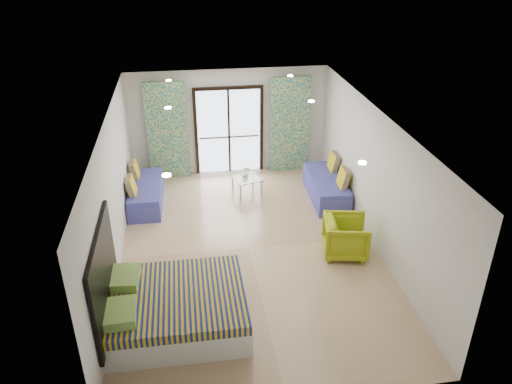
{
  "coord_description": "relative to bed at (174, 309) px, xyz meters",
  "views": [
    {
      "loc": [
        -1.1,
        -8.28,
        5.62
      ],
      "look_at": [
        0.17,
        0.21,
        1.15
      ],
      "focal_mm": 35.0,
      "sensor_mm": 36.0,
      "label": 1
    }
  ],
  "objects": [
    {
      "name": "daybed_right",
      "position": [
        3.6,
        3.86,
        -0.03
      ],
      "size": [
        0.82,
        1.94,
        0.94
      ],
      "rotation": [
        0.0,
        0.0,
        -0.04
      ],
      "color": "#41429B",
      "rests_on": "floor"
    },
    {
      "name": "ceiling",
      "position": [
        1.48,
        2.0,
        2.38
      ],
      "size": [
        5.0,
        7.5,
        0.01
      ],
      "primitive_type": null,
      "color": "silver",
      "rests_on": "ground"
    },
    {
      "name": "wall_left",
      "position": [
        -1.02,
        2.0,
        1.03
      ],
      "size": [
        0.01,
        7.5,
        2.7
      ],
      "primitive_type": null,
      "color": "silver",
      "rests_on": "ground"
    },
    {
      "name": "downlight_b",
      "position": [
        2.88,
        -0.0,
        2.35
      ],
      "size": [
        0.12,
        0.12,
        0.02
      ],
      "primitive_type": "cylinder",
      "color": "#FFE0B2",
      "rests_on": "ceiling"
    },
    {
      "name": "wall_right",
      "position": [
        3.98,
        2.0,
        1.03
      ],
      "size": [
        0.01,
        7.5,
        2.7
      ],
      "primitive_type": null,
      "color": "silver",
      "rests_on": "ground"
    },
    {
      "name": "daybed_left",
      "position": [
        -0.64,
        4.19,
        -0.04
      ],
      "size": [
        0.76,
        1.86,
        0.91
      ],
      "rotation": [
        0.0,
        0.0,
        -0.02
      ],
      "color": "#41429B",
      "rests_on": "floor"
    },
    {
      "name": "bed",
      "position": [
        0.0,
        0.0,
        0.0
      ],
      "size": [
        2.23,
        1.82,
        0.77
      ],
      "color": "silver",
      "rests_on": "floor"
    },
    {
      "name": "curtain_right",
      "position": [
        3.03,
        5.57,
        0.93
      ],
      "size": [
        1.0,
        0.1,
        2.5
      ],
      "primitive_type": "cube",
      "color": "white",
      "rests_on": "floor"
    },
    {
      "name": "downlight_a",
      "position": [
        0.08,
        -0.0,
        2.35
      ],
      "size": [
        0.12,
        0.12,
        0.02
      ],
      "primitive_type": "cylinder",
      "color": "#FFE0B2",
      "rests_on": "ceiling"
    },
    {
      "name": "armchair",
      "position": [
        3.32,
        1.54,
        0.1
      ],
      "size": [
        0.91,
        0.95,
        0.85
      ],
      "primitive_type": "imported",
      "rotation": [
        0.0,
        0.0,
        1.38
      ],
      "color": "#9BAB16",
      "rests_on": "floor"
    },
    {
      "name": "headboard",
      "position": [
        -0.98,
        -0.0,
        0.73
      ],
      "size": [
        0.06,
        2.1,
        1.5
      ],
      "primitive_type": "cube",
      "color": "black",
      "rests_on": "floor"
    },
    {
      "name": "downlight_f",
      "position": [
        2.88,
        5.0,
        2.35
      ],
      "size": [
        0.12,
        0.12,
        0.02
      ],
      "primitive_type": "cylinder",
      "color": "#FFE0B2",
      "rests_on": "ceiling"
    },
    {
      "name": "vase",
      "position": [
        1.73,
        4.41,
        0.16
      ],
      "size": [
        0.2,
        0.2,
        0.16
      ],
      "primitive_type": "imported",
      "rotation": [
        0.0,
        0.0,
        0.3
      ],
      "color": "white",
      "rests_on": "coffee_table"
    },
    {
      "name": "downlight_d",
      "position": [
        2.88,
        3.0,
        2.35
      ],
      "size": [
        0.12,
        0.12,
        0.02
      ],
      "primitive_type": "cylinder",
      "color": "#FFE0B2",
      "rests_on": "ceiling"
    },
    {
      "name": "curtain_left",
      "position": [
        -0.07,
        5.57,
        0.93
      ],
      "size": [
        1.0,
        0.1,
        2.5
      ],
      "primitive_type": "cube",
      "color": "white",
      "rests_on": "floor"
    },
    {
      "name": "wall_front",
      "position": [
        1.48,
        -1.75,
        1.03
      ],
      "size": [
        5.0,
        0.01,
        2.7
      ],
      "primitive_type": null,
      "color": "silver",
      "rests_on": "ground"
    },
    {
      "name": "balcony_door",
      "position": [
        1.48,
        5.72,
        0.94
      ],
      "size": [
        1.76,
        0.08,
        2.28
      ],
      "color": "black",
      "rests_on": "floor"
    },
    {
      "name": "switch_plate",
      "position": [
        -0.99,
        1.25,
        0.73
      ],
      "size": [
        0.02,
        0.1,
        0.1
      ],
      "primitive_type": "cube",
      "color": "silver",
      "rests_on": "wall_left"
    },
    {
      "name": "floor",
      "position": [
        1.48,
        2.0,
        -0.32
      ],
      "size": [
        5.0,
        7.5,
        0.01
      ],
      "primitive_type": null,
      "color": "tan",
      "rests_on": "ground"
    },
    {
      "name": "downlight_c",
      "position": [
        0.08,
        3.0,
        2.35
      ],
      "size": [
        0.12,
        0.12,
        0.02
      ],
      "primitive_type": "cylinder",
      "color": "#FFE0B2",
      "rests_on": "ceiling"
    },
    {
      "name": "balcony_rail",
      "position": [
        1.48,
        5.73,
        0.63
      ],
      "size": [
        1.52,
        0.03,
        0.04
      ],
      "primitive_type": "cube",
      "color": "#595451",
      "rests_on": "balcony_door"
    },
    {
      "name": "downlight_e",
      "position": [
        0.08,
        5.0,
        2.35
      ],
      "size": [
        0.12,
        0.12,
        0.02
      ],
      "primitive_type": "cylinder",
      "color": "#FFE0B2",
      "rests_on": "ceiling"
    },
    {
      "name": "coffee_table",
      "position": [
        1.76,
        4.37,
        0.04
      ],
      "size": [
        0.74,
        0.74,
        0.7
      ],
      "rotation": [
        0.0,
        0.0,
        0.24
      ],
      "color": "silver",
      "rests_on": "floor"
    },
    {
      "name": "wall_back",
      "position": [
        1.48,
        5.75,
        1.03
      ],
      "size": [
        5.0,
        0.01,
        2.7
      ],
      "primitive_type": null,
      "color": "silver",
      "rests_on": "ground"
    }
  ]
}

